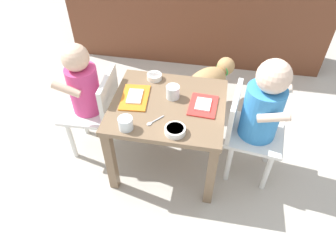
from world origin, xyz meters
The scene contains 12 objects.
ground_plane centered at (0.00, 0.00, 0.00)m, with size 7.00×7.00×0.00m, color #B2ADA3.
dining_table centered at (0.00, 0.00, 0.36)m, with size 0.56×0.51×0.43m.
seated_child_left centered at (-0.44, 0.04, 0.43)m, with size 0.29×0.29×0.69m.
seated_child_right centered at (0.45, 0.02, 0.46)m, with size 0.31×0.31×0.72m.
dog centered at (0.18, 0.55, 0.21)m, with size 0.35×0.39×0.31m.
food_tray_left centered at (-0.17, 0.02, 0.44)m, with size 0.15×0.22×0.02m.
food_tray_right centered at (0.17, 0.02, 0.44)m, with size 0.14×0.18×0.02m.
water_cup_left centered at (0.01, 0.06, 0.46)m, with size 0.07×0.07×0.07m.
water_cup_right centered at (-0.16, -0.20, 0.46)m, with size 0.07×0.07×0.06m.
veggie_bowl_near centered at (-0.11, 0.19, 0.45)m, with size 0.08×0.08×0.03m.
cereal_bowl_left_side centered at (0.07, -0.19, 0.45)m, with size 0.10×0.10×0.03m.
spoon_by_left_tray centered at (-0.04, -0.14, 0.44)m, with size 0.07×0.08×0.01m.
Camera 1 is at (0.21, -1.16, 1.43)m, focal length 33.22 mm.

